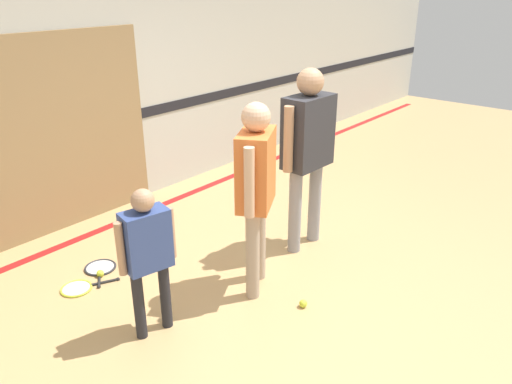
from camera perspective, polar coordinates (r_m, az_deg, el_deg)
ground_plane at (r=4.54m, az=2.10°, el=-9.77°), size 16.00×16.00×0.00m
wall_back at (r=5.69m, az=-17.63°, el=13.29°), size 16.00×0.07×3.20m
wall_panel at (r=5.29m, az=-26.03°, el=4.77°), size 3.00×0.05×2.02m
floor_stripe at (r=5.82m, az=-13.49°, el=-2.58°), size 14.40×0.10×0.01m
person_instructor at (r=3.96m, az=0.00°, el=1.48°), size 0.55×0.44×1.62m
person_student_left at (r=3.62m, az=-12.33°, el=-6.22°), size 0.44×0.25×1.17m
person_student_right at (r=4.66m, az=5.94°, el=5.80°), size 0.67×0.29×1.76m
racket_spare_on_floor at (r=4.87m, az=-17.38°, el=-8.32°), size 0.41×0.48×0.03m
racket_second_spare at (r=4.65m, az=-19.56°, el=-10.28°), size 0.51×0.36×0.03m
tennis_ball_near_instructor at (r=4.18m, az=5.41°, el=-12.58°), size 0.07×0.07×0.07m
tennis_ball_by_spare_racket at (r=4.75m, az=-17.38°, el=-8.88°), size 0.07×0.07×0.07m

